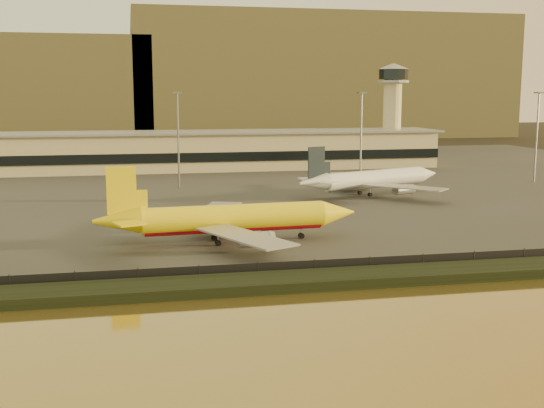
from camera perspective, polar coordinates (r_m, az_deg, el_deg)
The scene contains 12 objects.
ground at distance 106.86m, azimuth 0.71°, elevation -4.38°, with size 900.00×900.00×0.00m, color black.
embankment at distance 90.70m, azimuth 3.04°, elevation -6.41°, with size 320.00×7.00×1.40m, color black.
tarmac at distance 199.27m, azimuth -5.20°, elevation 1.96°, with size 320.00×220.00×0.20m, color #2D2D2D.
perimeter_fence at distance 94.28m, azimuth 2.42°, elevation -5.42°, with size 300.00×0.05×2.20m, color black.
terminal_building at distance 227.89m, azimuth -9.75°, elevation 4.33°, with size 202.00×25.00×12.60m.
control_tower at distance 250.15m, azimuth 10.04°, elevation 8.28°, with size 11.20×11.20×35.50m.
apron_light_masts at distance 180.59m, azimuth 0.23°, elevation 6.23°, with size 152.20×12.20×25.40m.
distant_hills at distance 441.47m, azimuth -11.71°, elevation 9.83°, with size 470.00×160.00×70.00m.
dhl_cargo_jet at distance 115.06m, azimuth -3.56°, elevation -1.27°, with size 44.92×43.98×13.42m.
white_narrowbody_jet at distance 171.38m, azimuth 8.40°, elevation 2.04°, with size 42.64×40.31×12.72m.
gse_vehicle_yellow at distance 130.58m, azimuth 3.53°, elevation -1.42°, with size 3.75×1.69×1.69m, color yellow.
gse_vehicle_white at distance 138.85m, azimuth -6.84°, elevation -0.82°, with size 3.89×1.75×1.75m, color silver.
Camera 1 is at (-22.45, -101.42, 25.09)m, focal length 45.00 mm.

